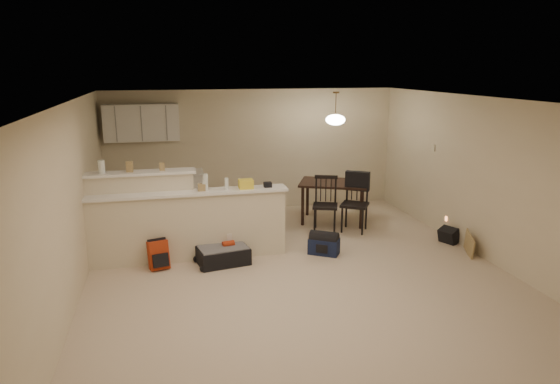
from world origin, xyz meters
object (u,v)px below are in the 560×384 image
object	(u,v)px
dining_chair_far	(355,203)
red_backpack	(158,255)
dining_chair_near	(325,204)
navy_duffel	(324,246)
dining_table	(334,187)
black_daypack	(449,236)
pendant_lamp	(335,119)
suitcase	(223,256)

from	to	relation	value
dining_chair_far	red_backpack	world-z (taller)	dining_chair_far
dining_chair_near	navy_duffel	bearing A→B (deg)	-88.64
dining_table	black_daypack	size ratio (longest dim) A/B	5.12
pendant_lamp	black_daypack	distance (m)	2.90
pendant_lamp	suitcase	distance (m)	3.42
dining_table	dining_chair_near	size ratio (longest dim) A/B	1.49
dining_table	navy_duffel	world-z (taller)	dining_table
red_backpack	navy_duffel	bearing A→B (deg)	-14.35
dining_chair_near	navy_duffel	distance (m)	1.23
dining_chair_near	black_daypack	distance (m)	2.20
navy_duffel	black_daypack	xyz separation A→B (m)	(2.24, 0.00, -0.00)
suitcase	red_backpack	bearing A→B (deg)	168.39
dining_chair_far	suitcase	distance (m)	2.76
suitcase	black_daypack	distance (m)	3.87
dining_chair_far	suitcase	size ratio (longest dim) A/B	1.41
dining_table	suitcase	distance (m)	2.92
dining_chair_near	dining_table	bearing A→B (deg)	77.11
dining_chair_near	suitcase	world-z (taller)	dining_chair_near
navy_duffel	red_backpack	bearing A→B (deg)	-147.13
dining_chair_far	red_backpack	size ratio (longest dim) A/B	2.48
black_daypack	navy_duffel	bearing A→B (deg)	64.89
suitcase	black_daypack	xyz separation A→B (m)	(3.87, 0.03, 0.00)
red_backpack	black_daypack	size ratio (longest dim) A/B	1.46
suitcase	red_backpack	distance (m)	0.97
dining_chair_far	red_backpack	bearing A→B (deg)	-131.20
suitcase	dining_chair_far	bearing A→B (deg)	12.04
dining_table	dining_chair_near	bearing A→B (deg)	-99.08
dining_chair_near	dining_chair_far	bearing A→B (deg)	6.75
pendant_lamp	dining_chair_far	xyz separation A→B (m)	(0.19, -0.64, -1.46)
suitcase	red_backpack	world-z (taller)	red_backpack
red_backpack	suitcase	bearing A→B (deg)	-16.20
dining_table	red_backpack	world-z (taller)	dining_table
red_backpack	navy_duffel	distance (m)	2.59
pendant_lamp	red_backpack	xyz separation A→B (m)	(-3.31, -1.62, -1.78)
red_backpack	navy_duffel	size ratio (longest dim) A/B	0.90
dining_chair_far	black_daypack	size ratio (longest dim) A/B	3.62
dining_chair_near	dining_chair_far	world-z (taller)	dining_chair_far
pendant_lamp	dining_chair_near	distance (m)	1.61
dining_chair_far	black_daypack	xyz separation A→B (m)	(1.34, -0.98, -0.40)
pendant_lamp	suitcase	bearing A→B (deg)	-144.90
dining_chair_far	black_daypack	distance (m)	1.71
dining_chair_near	red_backpack	world-z (taller)	dining_chair_near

